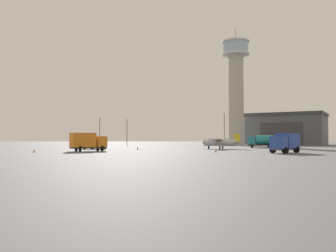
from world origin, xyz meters
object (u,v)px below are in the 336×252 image
Objects in this scene: control_tower at (236,84)px; truck_box_orange at (87,141)px; truck_flatbed_black at (97,143)px; traffic_cone_near_left at (216,150)px; traffic_cone_mid_apron at (34,151)px; truck_box_blue at (286,142)px; airplane_silver at (221,142)px; traffic_cone_near_right at (138,148)px; light_post_north at (224,126)px; light_post_east at (127,129)px; light_post_west at (100,128)px; truck_fuel_tanker_teal at (261,141)px.

truck_box_orange is at bearing -121.87° from control_tower.
truck_flatbed_black is (-36.41, -43.20, -19.26)m from control_tower.
traffic_cone_near_left is at bearing -102.24° from control_tower.
traffic_cone_mid_apron is at bearing -176.42° from traffic_cone_near_left.
truck_flatbed_black is (-33.90, 19.79, -0.47)m from truck_box_blue.
traffic_cone_near_right is (-17.32, -3.56, -1.18)m from airplane_silver.
truck_flatbed_black reaches higher than traffic_cone_mid_apron.
light_post_north is at bearing -136.71° from truck_box_blue.
truck_box_orange reaches higher than truck_flatbed_black.
traffic_cone_near_left is 19.76m from traffic_cone_near_right.
light_post_east is at bearing 101.38° from traffic_cone_near_right.
light_post_east is at bearing -33.14° from airplane_silver.
airplane_silver is 47.94m from light_post_west.
light_post_east reaches higher than traffic_cone_near_left.
traffic_cone_near_right is at bearing 137.21° from traffic_cone_near_left.
light_post_north reaches higher than traffic_cone_near_left.
light_post_north is at bearing 81.23° from traffic_cone_near_left.
traffic_cone_mid_apron is at bearing -124.71° from control_tower.
traffic_cone_near_left is at bearing -59.00° from light_post_west.
truck_box_orange is at bearing -121.38° from light_post_north.
light_post_west is at bearing -177.41° from light_post_north.
control_tower is 6.16× the size of truck_flatbed_black.
control_tower is 59.69m from truck_flatbed_black.
light_post_west is 15.83× the size of traffic_cone_mid_apron.
truck_fuel_tanker_teal is at bearing 27.55° from traffic_cone_near_right.
light_post_west reaches higher than traffic_cone_mid_apron.
control_tower is 55.45× the size of traffic_cone_near_left.
control_tower reaches higher than traffic_cone_near_right.
truck_box_blue is 0.93× the size of truck_box_orange.
light_post_north reaches higher than light_post_east.
truck_box_orange reaches higher than traffic_cone_near_left.
light_post_east is (-35.31, -6.85, -15.35)m from control_tower.
truck_box_orange is (-32.57, 6.57, 0.09)m from truck_box_blue.
light_post_east reaches higher than traffic_cone_mid_apron.
truck_box_orange is (1.33, -13.23, 0.56)m from truck_flatbed_black.
traffic_cone_near_right is at bearing 33.21° from airplane_silver.
truck_fuel_tanker_teal is 10.25× the size of traffic_cone_near_right.
truck_box_orange is 11.38× the size of traffic_cone_mid_apron.
truck_fuel_tanker_teal is at bearing -27.05° from light_post_west.
light_post_west reaches higher than truck_box_orange.
truck_box_blue is at bearing -92.28° from control_tower.
truck_box_blue is 0.67× the size of light_post_west.
light_post_north is at bearing 60.10° from traffic_cone_near_right.
light_post_north is at bearing 0.27° from light_post_east.
airplane_silver is 43.85m from light_post_east.
traffic_cone_mid_apron is at bearing -51.33° from truck_box_blue.
traffic_cone_mid_apron is (-15.10, -15.27, -0.03)m from traffic_cone_near_right.
truck_fuel_tanker_teal is 52.97m from traffic_cone_mid_apron.
light_post_north is 18.00× the size of traffic_cone_mid_apron.
truck_flatbed_black is 19.18m from traffic_cone_mid_apron.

